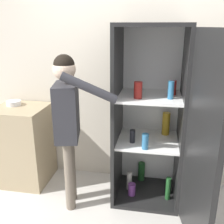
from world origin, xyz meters
The scene contains 5 objects.
wall_back centered at (0.00, 0.98, 1.27)m, with size 7.00×0.06×2.55m.
refrigerator centered at (0.26, 0.51, 0.91)m, with size 0.86×1.33×1.85m.
person centered at (-0.60, 0.30, 1.02)m, with size 0.67×0.49×1.58m.
counter centered at (-1.31, 0.65, 0.47)m, with size 0.58×0.56×0.94m.
bowl centered at (-1.41, 0.72, 0.96)m, with size 0.17×0.17×0.05m.
Camera 1 is at (0.24, -1.97, 1.83)m, focal length 42.00 mm.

